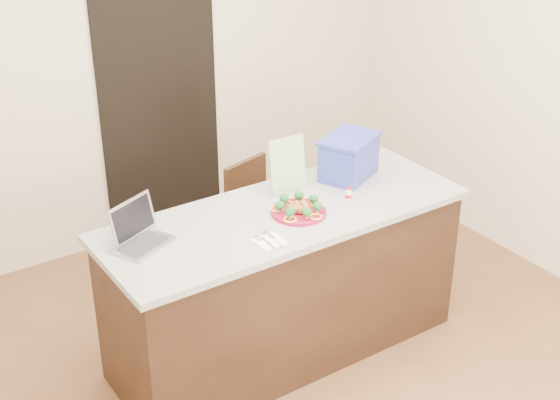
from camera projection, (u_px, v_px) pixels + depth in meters
ground at (309, 370)px, 4.46m from camera, size 4.00×4.00×0.00m
room_shell at (314, 103)px, 3.73m from camera, size 4.00×4.00×4.00m
doorway at (160, 103)px, 5.52m from camera, size 0.90×0.02×2.00m
island at (284, 282)px, 4.44m from camera, size 2.06×0.76×0.92m
plate at (299, 212)px, 4.20m from camera, size 0.30×0.30×0.02m
meatballs at (299, 207)px, 4.19m from camera, size 0.12×0.12×0.04m
broccoli at (299, 204)px, 4.18m from camera, size 0.25×0.25×0.04m
pepper_rings at (299, 210)px, 4.20m from camera, size 0.29×0.30×0.01m
napkin at (270, 241)px, 3.93m from camera, size 0.14×0.14×0.01m
fork at (265, 241)px, 3.93m from camera, size 0.04×0.17×0.00m
knife at (277, 240)px, 3.93m from camera, size 0.02×0.19×0.01m
yogurt_bottle at (349, 195)px, 4.34m from camera, size 0.04×0.04×0.08m
laptop at (138, 232)px, 3.91m from camera, size 0.35×0.34×0.21m
leaflet at (288, 165)px, 4.38m from camera, size 0.23×0.06×0.32m
blue_box at (349, 157)px, 4.57m from camera, size 0.43×0.38×0.26m
chair at (253, 215)px, 5.15m from camera, size 0.45×0.45×0.83m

